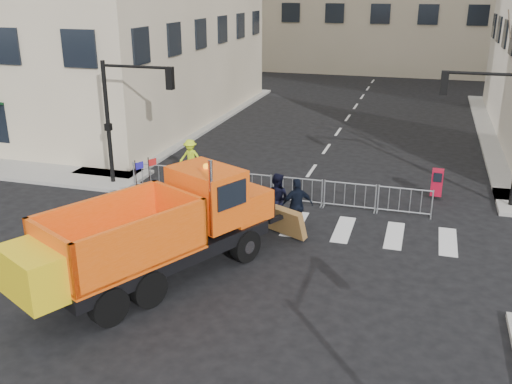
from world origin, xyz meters
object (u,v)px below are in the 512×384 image
(cop_c, at_px, (297,206))
(newspaper_box, at_px, (437,182))
(worker, at_px, (190,158))
(plow_truck, at_px, (155,230))
(cop_b, at_px, (277,199))
(cop_a, at_px, (240,198))

(cop_c, relative_size, newspaper_box, 1.82)
(cop_c, distance_m, worker, 7.47)
(newspaper_box, bearing_deg, cop_c, -131.33)
(plow_truck, height_order, cop_b, plow_truck)
(cop_b, bearing_deg, cop_a, 10.27)
(cop_c, relative_size, worker, 1.20)
(plow_truck, distance_m, worker, 9.60)
(plow_truck, height_order, worker, plow_truck)
(cop_c, xyz_separation_m, worker, (-5.96, 4.50, -0.02))
(cop_a, bearing_deg, worker, -43.25)
(cop_b, xyz_separation_m, newspaper_box, (5.59, 4.57, -0.30))
(plow_truck, distance_m, cop_c, 5.67)
(plow_truck, xyz_separation_m, cop_b, (2.32, 5.08, -0.63))
(cop_a, xyz_separation_m, cop_b, (1.39, -0.03, 0.10))
(cop_a, height_order, newspaper_box, cop_a)
(plow_truck, relative_size, cop_a, 5.29)
(cop_c, xyz_separation_m, newspaper_box, (4.74, 4.99, -0.30))
(plow_truck, relative_size, cop_c, 4.76)
(plow_truck, bearing_deg, newspaper_box, -12.54)
(plow_truck, xyz_separation_m, newspaper_box, (7.91, 9.65, -0.93))
(plow_truck, xyz_separation_m, worker, (-2.79, 9.16, -0.64))
(plow_truck, height_order, cop_c, plow_truck)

